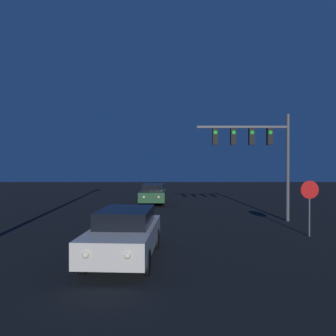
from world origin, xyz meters
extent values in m
cube|color=beige|center=(-1.43, 9.41, 0.70)|extent=(2.13, 4.77, 0.71)
cube|color=black|center=(-1.42, 9.64, 1.31)|extent=(1.73, 2.54, 0.51)
cylinder|color=black|center=(-0.65, 7.92, 0.35)|extent=(0.24, 0.70, 0.69)
cylinder|color=black|center=(-2.38, 8.01, 0.35)|extent=(0.24, 0.70, 0.69)
cylinder|color=black|center=(-0.49, 10.81, 0.35)|extent=(0.24, 0.70, 0.69)
cylinder|color=black|center=(-2.21, 10.90, 0.35)|extent=(0.24, 0.70, 0.69)
sphere|color=#F9EFC6|center=(-1.05, 7.03, 0.77)|extent=(0.18, 0.18, 0.18)
sphere|color=#F9EFC6|center=(-2.08, 7.09, 0.77)|extent=(0.18, 0.18, 0.18)
cube|color=#1E4728|center=(-1.21, 24.30, 0.70)|extent=(1.93, 4.69, 0.71)
cube|color=black|center=(-1.21, 24.53, 1.31)|extent=(1.62, 2.47, 0.51)
cylinder|color=black|center=(-0.36, 22.84, 0.35)|extent=(0.21, 0.69, 0.69)
cylinder|color=black|center=(-2.09, 22.86, 0.35)|extent=(0.21, 0.69, 0.69)
cylinder|color=black|center=(-0.33, 25.73, 0.35)|extent=(0.21, 0.69, 0.69)
cylinder|color=black|center=(-2.06, 25.75, 0.35)|extent=(0.21, 0.69, 0.69)
sphere|color=#F9EFC6|center=(-0.72, 21.93, 0.77)|extent=(0.18, 0.18, 0.18)
sphere|color=#F9EFC6|center=(-1.75, 21.95, 0.77)|extent=(0.18, 0.18, 0.18)
cylinder|color=#4C4C51|center=(6.35, 16.59, 2.86)|extent=(0.18, 0.18, 5.73)
cube|color=#4C4C51|center=(3.92, 16.59, 5.04)|extent=(4.87, 0.12, 0.12)
cube|color=black|center=(5.38, 16.59, 4.53)|extent=(0.28, 0.28, 0.90)
cylinder|color=green|center=(5.38, 16.44, 4.73)|extent=(0.20, 0.02, 0.20)
cube|color=black|center=(4.41, 16.59, 4.53)|extent=(0.28, 0.28, 0.90)
cylinder|color=green|center=(4.41, 16.44, 4.73)|extent=(0.20, 0.02, 0.20)
cube|color=black|center=(3.43, 16.59, 4.53)|extent=(0.28, 0.28, 0.90)
cylinder|color=green|center=(3.43, 16.44, 4.73)|extent=(0.20, 0.02, 0.20)
cube|color=black|center=(2.46, 16.59, 4.53)|extent=(0.28, 0.28, 0.90)
cylinder|color=green|center=(2.46, 16.44, 4.73)|extent=(0.20, 0.02, 0.20)
cylinder|color=#4C4C51|center=(5.86, 12.77, 1.17)|extent=(0.07, 0.07, 2.33)
cylinder|color=red|center=(5.86, 12.75, 1.96)|extent=(0.75, 0.03, 0.75)
camera|label=1|loc=(-0.06, -0.91, 2.95)|focal=35.00mm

